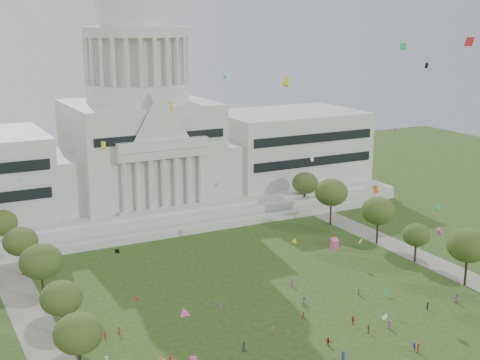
{
  "coord_description": "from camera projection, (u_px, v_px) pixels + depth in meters",
  "views": [
    {
      "loc": [
        -68.29,
        -86.37,
        60.04
      ],
      "look_at": [
        0.0,
        45.0,
        24.0
      ],
      "focal_mm": 50.0,
      "sensor_mm": 36.0,
      "label": 1
    }
  ],
  "objects": [
    {
      "name": "capitol",
      "position": [
        140.0,
        140.0,
        211.91
      ],
      "size": [
        160.0,
        64.5,
        91.3
      ],
      "color": "silver",
      "rests_on": "ground"
    },
    {
      "name": "path_left",
      "position": [
        48.0,
        351.0,
        123.61
      ],
      "size": [
        8.0,
        160.0,
        0.04
      ],
      "primitive_type": "cube",
      "color": "gray",
      "rests_on": "ground"
    },
    {
      "name": "path_right",
      "position": [
        438.0,
        265.0,
        166.63
      ],
      "size": [
        8.0,
        160.0,
        0.04
      ],
      "primitive_type": "cube",
      "color": "gray",
      "rests_on": "ground"
    },
    {
      "name": "row_tree_l_2",
      "position": [
        78.0,
        333.0,
        111.98
      ],
      "size": [
        8.42,
        8.42,
        11.97
      ],
      "color": "black",
      "rests_on": "ground"
    },
    {
      "name": "row_tree_r_2",
      "position": [
        468.0,
        245.0,
        151.8
      ],
      "size": [
        9.55,
        9.55,
        13.58
      ],
      "color": "black",
      "rests_on": "ground"
    },
    {
      "name": "row_tree_l_3",
      "position": [
        61.0,
        298.0,
        126.8
      ],
      "size": [
        8.12,
        8.12,
        11.55
      ],
      "color": "black",
      "rests_on": "ground"
    },
    {
      "name": "row_tree_r_3",
      "position": [
        416.0,
        235.0,
        167.21
      ],
      "size": [
        7.01,
        7.01,
        9.98
      ],
      "color": "black",
      "rests_on": "ground"
    },
    {
      "name": "row_tree_l_4",
      "position": [
        41.0,
        262.0,
        142.47
      ],
      "size": [
        9.29,
        9.29,
        13.21
      ],
      "color": "black",
      "rests_on": "ground"
    },
    {
      "name": "row_tree_r_4",
      "position": [
        378.0,
        211.0,
        180.26
      ],
      "size": [
        9.19,
        9.19,
        13.06
      ],
      "color": "black",
      "rests_on": "ground"
    },
    {
      "name": "row_tree_l_5",
      "position": [
        20.0,
        242.0,
        158.22
      ],
      "size": [
        8.33,
        8.33,
        11.85
      ],
      "color": "black",
      "rests_on": "ground"
    },
    {
      "name": "row_tree_r_5",
      "position": [
        331.0,
        192.0,
        196.91
      ],
      "size": [
        9.82,
        9.82,
        13.96
      ],
      "color": "black",
      "rests_on": "ground"
    },
    {
      "name": "row_tree_l_6",
      "position": [
        2.0,
        223.0,
        173.15
      ],
      "size": [
        8.19,
        8.19,
        11.64
      ],
      "color": "black",
      "rests_on": "ground"
    },
    {
      "name": "row_tree_r_6",
      "position": [
        305.0,
        183.0,
        213.82
      ],
      "size": [
        8.42,
        8.42,
        11.97
      ],
      "color": "black",
      "rests_on": "ground"
    },
    {
      "name": "person_0",
      "position": [
        456.0,
        298.0,
        144.48
      ],
      "size": [
        1.2,
        1.16,
        2.07
      ],
      "primitive_type": "imported",
      "rotation": [
        0.0,
        0.0,
        5.58
      ],
      "color": "#994C8C",
      "rests_on": "ground"
    },
    {
      "name": "person_2",
      "position": [
        428.0,
        306.0,
        141.08
      ],
      "size": [
        0.89,
        0.72,
        1.59
      ],
      "primitive_type": "imported",
      "rotation": [
        0.0,
        0.0,
        0.36
      ],
      "color": "#26262B",
      "rests_on": "ground"
    },
    {
      "name": "person_3",
      "position": [
        414.0,
        346.0,
        123.7
      ],
      "size": [
        0.54,
        1.01,
        1.55
      ],
      "primitive_type": "imported",
      "rotation": [
        0.0,
        0.0,
        4.69
      ],
      "color": "navy",
      "rests_on": "ground"
    },
    {
      "name": "person_4",
      "position": [
        368.0,
        329.0,
        130.34
      ],
      "size": [
        0.84,
        1.19,
        1.83
      ],
      "primitive_type": "imported",
      "rotation": [
        0.0,
        0.0,
        4.46
      ],
      "color": "olive",
      "rests_on": "ground"
    },
    {
      "name": "person_5",
      "position": [
        328.0,
        341.0,
        125.57
      ],
      "size": [
        1.24,
        1.59,
        1.61
      ],
      "primitive_type": "imported",
      "rotation": [
        0.0,
        0.0,
        2.07
      ],
      "color": "#B21E1E",
      "rests_on": "ground"
    },
    {
      "name": "person_8",
      "position": [
        244.0,
        346.0,
        123.32
      ],
      "size": [
        1.03,
        0.76,
        1.91
      ],
      "primitive_type": "imported",
      "rotation": [
        0.0,
        0.0,
        2.92
      ],
      "color": "#4C4C51",
      "rests_on": "ground"
    },
    {
      "name": "person_9",
      "position": [
        418.0,
        348.0,
        122.77
      ],
      "size": [
        1.06,
        1.36,
        1.87
      ],
      "primitive_type": "imported",
      "rotation": [
        0.0,
        0.0,
        1.15
      ],
      "color": "#B21E1E",
      "rests_on": "ground"
    },
    {
      "name": "person_10",
      "position": [
        353.0,
        320.0,
        134.19
      ],
      "size": [
        0.61,
        1.07,
        1.8
      ],
      "primitive_type": "imported",
      "rotation": [
        0.0,
        0.0,
        1.54
      ],
      "color": "#B21E1E",
      "rests_on": "ground"
    },
    {
      "name": "distant_crowd",
      "position": [
        257.0,
        345.0,
        124.25
      ],
      "size": [
        60.87,
        41.34,
        1.9
      ],
      "color": "#4C4C51",
      "rests_on": "ground"
    },
    {
      "name": "kite_swarm",
      "position": [
        339.0,
        182.0,
        120.91
      ],
      "size": [
        84.29,
        101.26,
        53.52
      ],
      "color": "#E54C8C",
      "rests_on": "ground"
    }
  ]
}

